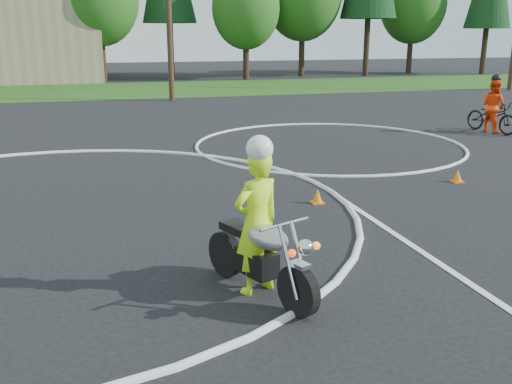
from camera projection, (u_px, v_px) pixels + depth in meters
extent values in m
plane|color=black|center=(14.00, 282.00, 7.82)|extent=(120.00, 120.00, 0.00)
cube|color=#1E4714|center=(72.00, 92.00, 32.84)|extent=(120.00, 10.00, 0.02)
torus|color=silver|center=(33.00, 216.00, 10.60)|extent=(12.12, 12.12, 0.12)
torus|color=silver|center=(328.00, 145.00, 17.32)|extent=(8.10, 8.10, 0.10)
cube|color=silver|center=(481.00, 291.00, 7.53)|extent=(0.12, 10.00, 0.01)
cylinder|color=black|center=(298.00, 291.00, 6.82)|extent=(0.37, 0.64, 0.64)
cylinder|color=black|center=(225.00, 254.00, 7.95)|extent=(0.37, 0.64, 0.64)
cube|color=black|center=(256.00, 262.00, 7.40)|extent=(0.51, 0.66, 0.32)
ellipsoid|color=#B5B4B9|center=(267.00, 237.00, 7.12)|extent=(0.62, 0.78, 0.30)
cube|color=black|center=(241.00, 229.00, 7.54)|extent=(0.51, 0.70, 0.11)
cylinder|color=silver|center=(288.00, 262.00, 6.72)|extent=(0.19, 0.37, 0.86)
cylinder|color=white|center=(300.00, 258.00, 6.84)|extent=(0.19, 0.37, 0.86)
cube|color=white|center=(300.00, 265.00, 6.71)|extent=(0.23, 0.28, 0.05)
cylinder|color=silver|center=(284.00, 224.00, 6.81)|extent=(0.71, 0.33, 0.04)
sphere|color=white|center=(306.00, 247.00, 6.58)|extent=(0.19, 0.19, 0.19)
sphere|color=#FF4C0C|center=(292.00, 253.00, 6.49)|extent=(0.10, 0.10, 0.10)
sphere|color=orange|center=(316.00, 246.00, 6.72)|extent=(0.10, 0.10, 0.10)
cylinder|color=white|center=(247.00, 257.00, 7.85)|extent=(0.41, 0.83, 0.09)
imported|color=#C6FF1A|center=(257.00, 223.00, 7.31)|extent=(0.82, 0.69, 1.90)
sphere|color=white|center=(260.00, 149.00, 7.00)|extent=(0.34, 0.34, 0.34)
imported|color=black|center=(492.00, 117.00, 19.40)|extent=(1.14, 2.15, 1.07)
imported|color=#FE420D|center=(493.00, 106.00, 19.31)|extent=(0.85, 0.99, 1.79)
sphere|color=black|center=(496.00, 79.00, 19.06)|extent=(0.31, 0.31, 0.31)
cone|color=orange|center=(458.00, 176.00, 13.00)|extent=(0.22, 0.22, 0.30)
cube|color=orange|center=(457.00, 181.00, 13.04)|extent=(0.24, 0.24, 0.03)
cone|color=orange|center=(317.00, 196.00, 11.39)|extent=(0.22, 0.22, 0.30)
cube|color=orange|center=(317.00, 203.00, 11.42)|extent=(0.24, 0.24, 0.03)
cylinder|color=#382619|center=(103.00, 58.00, 39.42)|extent=(0.44, 0.44, 3.24)
cylinder|color=#382619|center=(171.00, 51.00, 42.48)|extent=(0.44, 0.44, 3.96)
cylinder|color=#382619|center=(246.00, 59.00, 41.15)|extent=(0.44, 0.44, 2.88)
ellipsoid|color=#1E5116|center=(246.00, 8.00, 40.19)|extent=(4.80, 4.80, 5.76)
cylinder|color=#382619|center=(302.00, 52.00, 44.21)|extent=(0.44, 0.44, 3.60)
cylinder|color=#382619|center=(366.00, 47.00, 44.49)|extent=(0.44, 0.44, 4.32)
cylinder|color=#382619|center=(410.00, 53.00, 47.79)|extent=(0.44, 0.44, 3.24)
ellipsoid|color=#1E5116|center=(413.00, 3.00, 46.72)|extent=(5.40, 5.40, 6.48)
cylinder|color=#382619|center=(484.00, 51.00, 46.27)|extent=(0.44, 0.44, 3.60)
cylinder|color=#382619|center=(43.00, 60.00, 39.35)|extent=(0.44, 0.44, 2.88)
ellipsoid|color=#1E5116|center=(38.00, 7.00, 38.40)|extent=(4.80, 4.80, 5.76)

